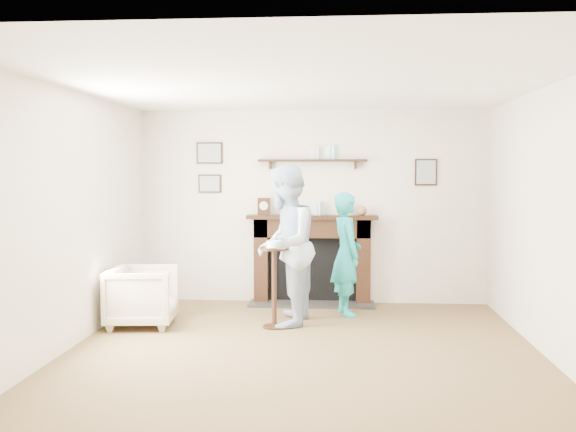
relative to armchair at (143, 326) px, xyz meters
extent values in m
plane|color=brown|center=(1.82, -1.03, 0.00)|extent=(5.00, 5.00, 0.00)
cube|color=#EAE3C7|center=(1.82, 1.47, 1.25)|extent=(4.50, 0.04, 2.50)
cube|color=#EAE3C7|center=(-0.43, -1.03, 1.25)|extent=(0.04, 5.00, 2.50)
cube|color=#EAE3C7|center=(4.07, -1.03, 1.25)|extent=(0.04, 5.00, 2.50)
cube|color=white|center=(1.82, -1.03, 2.50)|extent=(4.50, 5.00, 0.04)
cube|color=black|center=(1.16, 1.37, 0.55)|extent=(0.18, 0.20, 1.10)
cube|color=black|center=(2.48, 1.37, 0.55)|extent=(0.18, 0.20, 1.10)
cube|color=black|center=(1.82, 1.37, 0.98)|extent=(1.50, 0.20, 0.24)
cube|color=black|center=(1.82, 1.44, 0.43)|extent=(1.14, 0.06, 0.86)
cube|color=#2D2B28|center=(1.82, 1.25, 0.01)|extent=(1.60, 0.44, 0.03)
cube|color=black|center=(1.82, 1.34, 1.12)|extent=(1.68, 0.26, 0.05)
cube|color=black|center=(1.82, 1.40, 1.85)|extent=(1.40, 0.15, 0.03)
cube|color=black|center=(0.47, 1.46, 1.95)|extent=(0.34, 0.03, 0.28)
cube|color=black|center=(0.47, 1.46, 1.55)|extent=(0.30, 0.03, 0.24)
cube|color=black|center=(3.27, 1.46, 1.70)|extent=(0.28, 0.03, 0.34)
cube|color=black|center=(1.20, 1.34, 1.26)|extent=(0.16, 0.09, 0.22)
cylinder|color=beige|center=(1.20, 1.29, 1.27)|extent=(0.11, 0.01, 0.11)
sphere|color=#2E8A3C|center=(2.46, 1.34, 1.21)|extent=(0.12, 0.12, 0.12)
imported|color=#BFB28E|center=(0.00, 0.00, 0.00)|extent=(0.80, 0.78, 0.66)
imported|color=silver|center=(1.57, 0.17, 0.00)|extent=(0.76, 0.93, 1.78)
imported|color=#1EAD93|center=(2.26, 0.74, 0.00)|extent=(0.49, 0.61, 1.46)
cylinder|color=black|center=(1.46, 0.04, 0.01)|extent=(0.26, 0.26, 0.02)
cylinder|color=black|center=(1.46, 0.04, 0.44)|extent=(0.06, 0.06, 0.84)
cylinder|color=black|center=(1.46, 0.04, 0.88)|extent=(0.32, 0.32, 0.03)
cylinder|color=silver|center=(1.46, 0.04, 0.89)|extent=(0.22, 0.22, 0.01)
cylinder|color=white|center=(1.46, 0.04, 0.93)|extent=(0.17, 0.17, 0.06)
cylinder|color=beige|center=(1.46, 0.04, 0.98)|extent=(0.01, 0.01, 0.05)
sphere|color=orange|center=(1.46, 0.04, 1.01)|extent=(0.02, 0.02, 0.02)
camera|label=1|loc=(2.14, -6.86, 1.71)|focal=40.00mm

